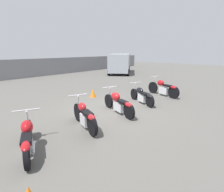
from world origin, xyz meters
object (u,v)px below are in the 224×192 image
at_px(motorcycle_slot_3, 142,96).
at_px(motorcycle_slot_4, 163,88).
at_px(motorcycle_slot_2, 118,103).
at_px(parked_van, 120,63).
at_px(traffic_cone_near, 93,93).
at_px(motorcycle_slot_1, 85,116).
at_px(motorcycle_slot_0, 28,137).

bearing_deg(motorcycle_slot_3, motorcycle_slot_4, 22.39).
relative_size(motorcycle_slot_2, parked_van, 0.38).
distance_m(motorcycle_slot_3, traffic_cone_near, 2.80).
bearing_deg(motorcycle_slot_3, motorcycle_slot_2, -153.59).
bearing_deg(traffic_cone_near, motorcycle_slot_2, -111.97).
xyz_separation_m(motorcycle_slot_4, parked_van, (6.48, 8.30, 0.75)).
distance_m(motorcycle_slot_3, motorcycle_slot_4, 2.08).
height_order(motorcycle_slot_1, motorcycle_slot_3, motorcycle_slot_1).
bearing_deg(motorcycle_slot_2, traffic_cone_near, 87.62).
relative_size(motorcycle_slot_2, motorcycle_slot_4, 0.99).
relative_size(parked_van, traffic_cone_near, 12.13).
distance_m(motorcycle_slot_0, motorcycle_slot_1, 1.90).
xyz_separation_m(motorcycle_slot_4, traffic_cone_near, (-2.84, 2.83, -0.22)).
height_order(motorcycle_slot_1, motorcycle_slot_2, motorcycle_slot_1).
distance_m(motorcycle_slot_2, traffic_cone_near, 2.91).
height_order(parked_van, traffic_cone_near, parked_van).
bearing_deg(motorcycle_slot_2, motorcycle_slot_3, 19.60).
height_order(motorcycle_slot_2, traffic_cone_near, motorcycle_slot_2).
distance_m(motorcycle_slot_0, traffic_cone_near, 5.57).
height_order(motorcycle_slot_2, parked_van, parked_van).
xyz_separation_m(motorcycle_slot_1, parked_van, (12.26, 8.21, 0.78)).
height_order(motorcycle_slot_0, motorcycle_slot_4, motorcycle_slot_4).
bearing_deg(motorcycle_slot_0, motorcycle_slot_4, 26.00).
height_order(motorcycle_slot_4, traffic_cone_near, motorcycle_slot_4).
height_order(motorcycle_slot_0, parked_van, parked_van).
bearing_deg(parked_van, traffic_cone_near, -93.62).
xyz_separation_m(motorcycle_slot_0, motorcycle_slot_1, (1.89, 0.03, 0.01)).
distance_m(motorcycle_slot_0, motorcycle_slot_3, 5.60).
xyz_separation_m(motorcycle_slot_0, motorcycle_slot_4, (7.67, -0.07, 0.04)).
height_order(motorcycle_slot_0, motorcycle_slot_1, motorcycle_slot_1).
relative_size(motorcycle_slot_0, parked_van, 0.34).
distance_m(motorcycle_slot_2, motorcycle_slot_3, 1.85).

